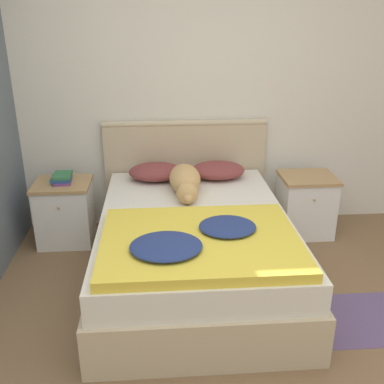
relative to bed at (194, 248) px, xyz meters
name	(u,v)px	position (x,y,z in m)	size (l,w,h in m)	color
ground_plane	(202,379)	(-0.04, -1.03, -0.27)	(16.00, 16.00, 0.00)	brown
wall_back	(180,90)	(-0.04, 1.10, 1.01)	(9.00, 0.06, 2.55)	silver
bed	(194,248)	(0.00, 0.00, 0.00)	(1.42, 2.01, 0.55)	#C6B28E
headboard	(185,171)	(0.00, 1.03, 0.26)	(1.50, 0.06, 1.02)	#C6B28E
nightstand_left	(65,212)	(-1.09, 0.72, 0.01)	(0.48, 0.44, 0.56)	white
nightstand_right	(305,205)	(1.09, 0.72, 0.01)	(0.48, 0.44, 0.56)	white
pillow_left	(156,172)	(-0.27, 0.78, 0.35)	(0.48, 0.36, 0.14)	brown
pillow_right	(218,170)	(0.27, 0.78, 0.35)	(0.48, 0.36, 0.14)	brown
quilt	(199,241)	(-0.01, -0.48, 0.32)	(1.24, 0.96, 0.12)	yellow
dog	(185,181)	(-0.03, 0.46, 0.37)	(0.26, 0.73, 0.20)	tan
book_stack	(62,178)	(-1.08, 0.73, 0.33)	(0.18, 0.23, 0.07)	#703D7F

